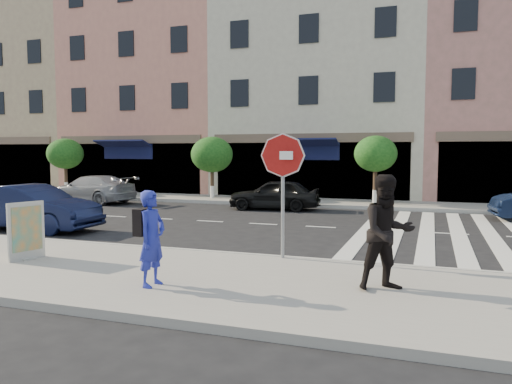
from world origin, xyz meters
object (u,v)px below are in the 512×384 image
at_px(stop_sign, 283,168).
at_px(poster_board, 26,232).
at_px(car_far_left, 91,189).
at_px(car_far_mid, 274,194).
at_px(car_near_mid, 33,208).
at_px(walker, 387,233).
at_px(photographer, 152,238).

distance_m(stop_sign, poster_board, 5.69).
distance_m(car_far_left, car_far_mid, 9.16).
bearing_deg(car_far_left, car_far_mid, 98.80).
bearing_deg(stop_sign, car_near_mid, 179.28).
relative_size(walker, poster_board, 1.56).
bearing_deg(car_far_left, poster_board, 39.44).
bearing_deg(poster_board, car_near_mid, 148.17).
bearing_deg(poster_board, walker, 17.13).
height_order(stop_sign, photographer, stop_sign).
height_order(walker, car_far_mid, walker).
xyz_separation_m(stop_sign, poster_board, (-5.16, -1.98, -1.36)).
relative_size(walker, car_far_mid, 0.51).
relative_size(photographer, walker, 0.85).
distance_m(stop_sign, photographer, 3.47).
bearing_deg(photographer, car_near_mid, 60.06).
relative_size(walker, car_near_mid, 0.45).
bearing_deg(car_near_mid, walker, -109.63).
xyz_separation_m(walker, car_near_mid, (-11.10, 3.79, -0.41)).
bearing_deg(walker, stop_sign, 111.77).
bearing_deg(car_far_mid, car_far_left, -94.94).
distance_m(walker, car_far_mid, 12.92).
bearing_deg(photographer, stop_sign, -22.89).
bearing_deg(walker, car_far_mid, 85.22).
xyz_separation_m(poster_board, car_near_mid, (-3.57, 3.94, -0.04)).
relative_size(stop_sign, photographer, 1.64).
relative_size(photographer, car_far_mid, 0.43).
height_order(car_far_left, car_far_mid, car_far_left).
bearing_deg(car_far_left, car_near_mid, 33.12).
distance_m(poster_board, car_near_mid, 5.32).
xyz_separation_m(stop_sign, car_far_left, (-12.41, 9.57, -1.45)).
relative_size(stop_sign, walker, 1.40).
height_order(photographer, car_far_mid, photographer).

